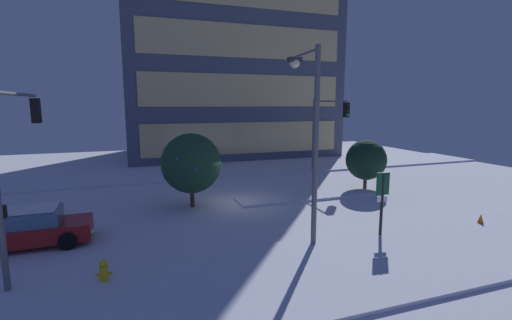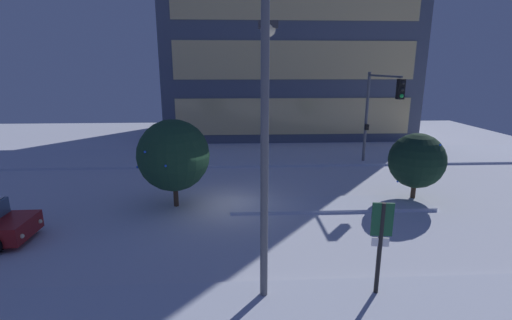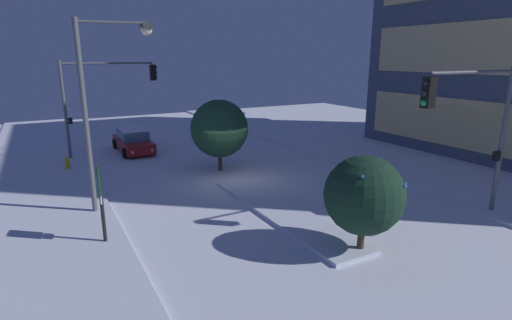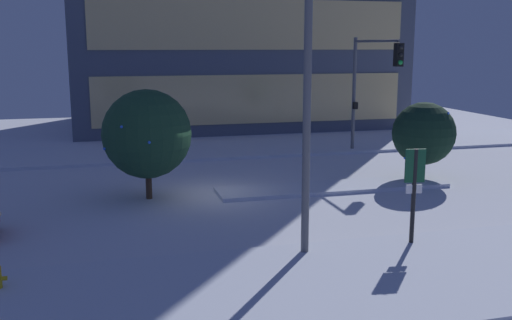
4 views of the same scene
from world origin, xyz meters
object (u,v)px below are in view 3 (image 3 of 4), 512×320
at_px(car_near, 133,141).
at_px(street_lamp_arched, 104,90).
at_px(traffic_light_corner_near_left, 103,90).
at_px(fire_hydrant, 68,164).
at_px(decorated_tree_median, 364,195).
at_px(parking_info_sign, 101,196).
at_px(traffic_light_corner_far_right, 475,117).
at_px(decorated_tree_left_of_median, 219,129).

height_order(car_near, street_lamp_arched, street_lamp_arched).
distance_m(car_near, traffic_light_corner_near_left, 3.84).
bearing_deg(fire_hydrant, decorated_tree_median, 26.98).
bearing_deg(fire_hydrant, parking_info_sign, 2.37).
xyz_separation_m(traffic_light_corner_near_left, parking_info_sign, (13.02, -2.16, -2.42)).
xyz_separation_m(car_near, traffic_light_corner_near_left, (0.42, -1.62, 3.46)).
xyz_separation_m(car_near, traffic_light_corner_far_right, (17.96, 8.46, 3.32)).
bearing_deg(decorated_tree_left_of_median, traffic_light_corner_near_left, -143.14).
xyz_separation_m(car_near, decorated_tree_left_of_median, (6.94, 3.27, 1.64)).
xyz_separation_m(traffic_light_corner_far_right, parking_info_sign, (-4.52, -12.23, -2.29)).
bearing_deg(street_lamp_arched, parking_info_sign, -99.25).
height_order(traffic_light_corner_near_left, street_lamp_arched, street_lamp_arched).
bearing_deg(decorated_tree_left_of_median, traffic_light_corner_far_right, 25.21).
height_order(traffic_light_corner_near_left, decorated_tree_median, traffic_light_corner_near_left).
relative_size(traffic_light_corner_near_left, parking_info_sign, 2.19).
xyz_separation_m(car_near, fire_hydrant, (3.01, -4.21, -0.32)).
bearing_deg(car_near, fire_hydrant, -55.66).
bearing_deg(decorated_tree_left_of_median, street_lamp_arched, -60.38).
distance_m(traffic_light_corner_near_left, decorated_tree_median, 18.34).
bearing_deg(decorated_tree_left_of_median, car_near, -154.79).
bearing_deg(traffic_light_corner_far_right, street_lamp_arched, -33.25).
bearing_deg(car_near, traffic_light_corner_far_right, 23.97).
height_order(car_near, decorated_tree_median, decorated_tree_median).
distance_m(fire_hydrant, decorated_tree_left_of_median, 8.67).
xyz_separation_m(traffic_light_corner_near_left, street_lamp_arched, (10.06, -1.34, 0.73)).
bearing_deg(traffic_light_corner_near_left, traffic_light_corner_far_right, -60.13).
xyz_separation_m(traffic_light_corner_near_left, decorated_tree_median, (17.50, 5.00, -2.24)).
relative_size(car_near, decorated_tree_median, 1.50).
bearing_deg(parking_info_sign, traffic_light_corner_near_left, 87.90).
relative_size(car_near, parking_info_sign, 1.76).
xyz_separation_m(traffic_light_corner_far_right, traffic_light_corner_near_left, (-17.54, -10.07, 0.14)).
bearing_deg(fire_hydrant, car_near, 125.58).
height_order(fire_hydrant, decorated_tree_median, decorated_tree_median).
distance_m(traffic_light_corner_far_right, parking_info_sign, 13.24).
bearing_deg(traffic_light_corner_near_left, decorated_tree_left_of_median, -53.14).
relative_size(street_lamp_arched, decorated_tree_median, 2.35).
bearing_deg(parking_info_sign, traffic_light_corner_far_right, -12.95).
bearing_deg(decorated_tree_median, fire_hydrant, -153.02).
xyz_separation_m(car_near, decorated_tree_median, (17.93, 3.39, 1.22)).
bearing_deg(traffic_light_corner_far_right, car_near, -64.79).
distance_m(street_lamp_arched, parking_info_sign, 4.41).
bearing_deg(car_near, decorated_tree_left_of_median, 23.97).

